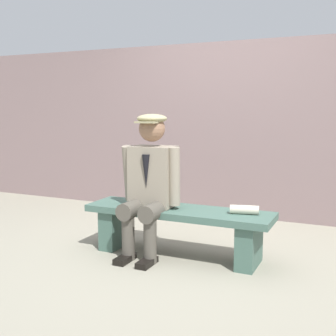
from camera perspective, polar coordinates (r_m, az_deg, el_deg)
ground_plane at (r=3.90m, az=1.31°, el=-11.42°), size 30.00×30.00×0.00m
bench at (r=3.81m, az=1.32°, el=-7.29°), size 1.65×0.44×0.42m
seated_man at (r=3.78m, az=-2.38°, el=-1.57°), size 0.55×0.59×1.24m
rolled_magazine at (r=3.63m, az=10.03°, el=-5.43°), size 0.24×0.12×0.07m
stadium_wall at (r=5.29m, az=8.61°, el=4.97°), size 12.00×0.24×2.06m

